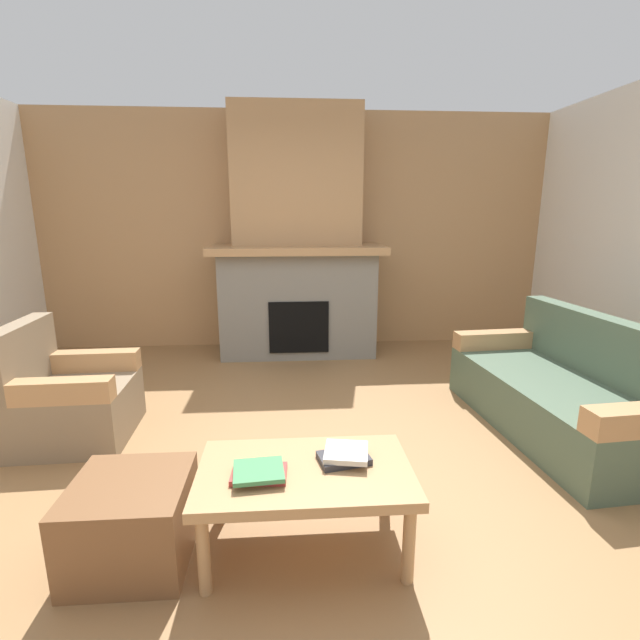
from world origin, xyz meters
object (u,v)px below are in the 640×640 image
armchair (67,399)px  ottoman (132,521)px  couch (564,394)px  coffee_table (305,479)px  fireplace (297,251)px

armchair → ottoman: armchair is taller
couch → armchair: bearing=177.7°
armchair → coffee_table: bearing=-37.3°
couch → armchair: size_ratio=2.19×
armchair → coffee_table: 2.07m
couch → ottoman: size_ratio=3.58×
couch → coffee_table: (-1.96, -1.11, 0.09)m
coffee_table → ottoman: size_ratio=1.92×
fireplace → armchair: bearing=-130.2°
coffee_table → fireplace: bearing=89.1°
fireplace → armchair: 2.77m
couch → ottoman: couch is taller
armchair → fireplace: bearing=49.8°
fireplace → armchair: size_ratio=3.18×
armchair → ottoman: size_ratio=1.63×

